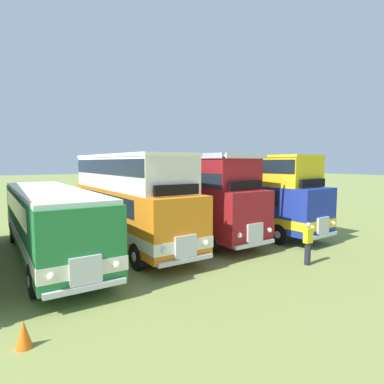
{
  "coord_description": "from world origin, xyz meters",
  "views": [
    {
      "loc": [
        -6.09,
        -14.69,
        4.12
      ],
      "look_at": [
        4.19,
        0.72,
        2.39
      ],
      "focal_mm": 30.09,
      "sensor_mm": 36.0,
      "label": 1
    }
  ],
  "objects_px": {
    "bus_fourth_in_row": "(188,194)",
    "marshal_person": "(308,243)",
    "bus_second_in_row": "(49,217)",
    "bus_fifth_in_row": "(237,189)",
    "bus_third_in_row": "(129,196)",
    "cone_near_end": "(24,334)"
  },
  "relations": [
    {
      "from": "bus_second_in_row",
      "to": "marshal_person",
      "type": "relative_size",
      "value": 6.74
    },
    {
      "from": "bus_fourth_in_row",
      "to": "bus_fifth_in_row",
      "type": "bearing_deg",
      "value": 0.6
    },
    {
      "from": "bus_third_in_row",
      "to": "cone_near_end",
      "type": "xyz_separation_m",
      "value": [
        -5.42,
        -6.88,
        -2.15
      ]
    },
    {
      "from": "marshal_person",
      "to": "bus_fifth_in_row",
      "type": "bearing_deg",
      "value": 70.69
    },
    {
      "from": "bus_second_in_row",
      "to": "cone_near_end",
      "type": "distance_m",
      "value": 7.39
    },
    {
      "from": "bus_fifth_in_row",
      "to": "marshal_person",
      "type": "relative_size",
      "value": 6.7
    },
    {
      "from": "cone_near_end",
      "to": "bus_third_in_row",
      "type": "bearing_deg",
      "value": 51.78
    },
    {
      "from": "bus_fourth_in_row",
      "to": "cone_near_end",
      "type": "xyz_separation_m",
      "value": [
        -9.05,
        -7.19,
        -2.04
      ]
    },
    {
      "from": "bus_second_in_row",
      "to": "cone_near_end",
      "type": "height_order",
      "value": "bus_second_in_row"
    },
    {
      "from": "bus_fourth_in_row",
      "to": "marshal_person",
      "type": "height_order",
      "value": "bus_fourth_in_row"
    },
    {
      "from": "bus_fifth_in_row",
      "to": "cone_near_end",
      "type": "xyz_separation_m",
      "value": [
        -12.67,
        -7.23,
        -2.16
      ]
    },
    {
      "from": "bus_second_in_row",
      "to": "bus_fifth_in_row",
      "type": "height_order",
      "value": "bus_fifth_in_row"
    },
    {
      "from": "bus_fourth_in_row",
      "to": "bus_fifth_in_row",
      "type": "height_order",
      "value": "bus_fourth_in_row"
    },
    {
      "from": "bus_third_in_row",
      "to": "bus_fifth_in_row",
      "type": "bearing_deg",
      "value": 2.73
    },
    {
      "from": "bus_fourth_in_row",
      "to": "marshal_person",
      "type": "bearing_deg",
      "value": -80.6
    },
    {
      "from": "bus_third_in_row",
      "to": "marshal_person",
      "type": "xyz_separation_m",
      "value": [
        4.78,
        -6.69,
        -1.58
      ]
    },
    {
      "from": "marshal_person",
      "to": "bus_fourth_in_row",
      "type": "bearing_deg",
      "value": 99.4
    },
    {
      "from": "bus_third_in_row",
      "to": "cone_near_end",
      "type": "bearing_deg",
      "value": -128.22
    },
    {
      "from": "bus_second_in_row",
      "to": "bus_fifth_in_row",
      "type": "bearing_deg",
      "value": 1.1
    },
    {
      "from": "bus_second_in_row",
      "to": "marshal_person",
      "type": "xyz_separation_m",
      "value": [
        8.41,
        -6.82,
        -0.87
      ]
    },
    {
      "from": "bus_second_in_row",
      "to": "bus_fourth_in_row",
      "type": "relative_size",
      "value": 1.15
    },
    {
      "from": "cone_near_end",
      "to": "marshal_person",
      "type": "xyz_separation_m",
      "value": [
        10.2,
        0.2,
        0.57
      ]
    }
  ]
}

